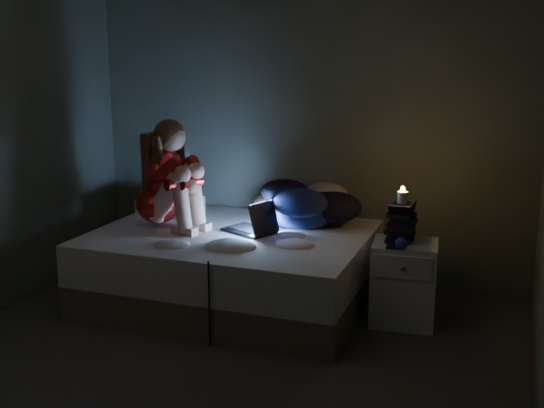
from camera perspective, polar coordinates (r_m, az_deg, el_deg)
The scene contains 12 objects.
floor at distance 4.06m, azimuth -5.70°, elevation -14.22°, with size 3.60×3.80×0.02m, color black.
wall_back at distance 5.41m, azimuth 2.84°, elevation 7.25°, with size 3.60×0.02×2.60m, color #464F3E.
bed at distance 4.99m, azimuth -3.44°, elevation -5.39°, with size 1.96×1.47×0.54m, color #BBB9B5, non-canonical shape.
pillow at distance 5.48m, azimuth -8.61°, elevation -0.18°, with size 0.46×0.33×0.13m, color silver.
woman at distance 5.05m, azimuth -9.70°, elevation 2.64°, with size 0.51×0.33×0.82m, color maroon, non-canonical shape.
laptop at distance 4.87m, azimuth -1.97°, elevation -0.94°, with size 0.36×0.26×0.26m, color black, non-canonical shape.
clothes_pile at distance 5.06m, azimuth 2.38°, elevation 0.20°, with size 0.61×0.49×0.37m, color navy, non-canonical shape.
nightstand at distance 4.70m, azimuth 11.13°, elevation -6.57°, with size 0.43×0.38×0.57m, color silver.
book_stack at distance 4.61m, azimuth 10.94°, elevation -1.38°, with size 0.19×0.25×0.28m, color black, non-canonical shape.
candle at distance 4.57m, azimuth 11.04°, elevation 0.82°, with size 0.07×0.07×0.08m, color beige.
phone at distance 4.51m, azimuth 10.05°, elevation -3.47°, with size 0.07×0.14×0.01m, color black.
blue_orb at distance 4.45m, azimuth 10.72°, elevation -3.28°, with size 0.08×0.08×0.08m, color navy.
Camera 1 is at (1.60, -3.23, 1.84)m, focal length 44.29 mm.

